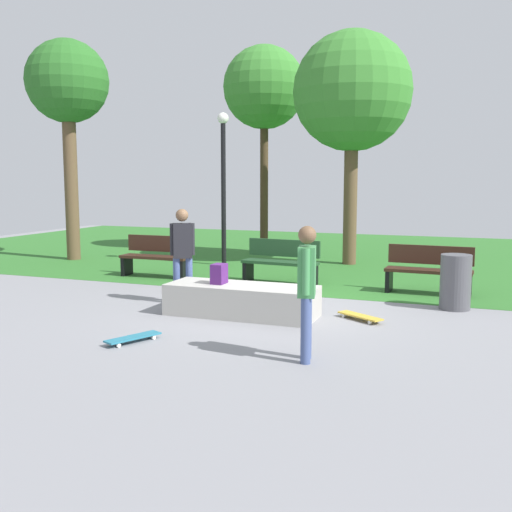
% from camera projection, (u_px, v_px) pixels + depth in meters
% --- Properties ---
extents(ground_plane, '(28.00, 28.00, 0.00)m').
position_uv_depth(ground_plane, '(274.00, 307.00, 10.49)').
color(ground_plane, gray).
extents(grass_lawn, '(26.60, 12.92, 0.01)m').
position_uv_depth(grass_lawn, '(361.00, 255.00, 17.47)').
color(grass_lawn, '#2D6B28').
rests_on(grass_lawn, ground_plane).
extents(concrete_ledge, '(2.41, 0.87, 0.50)m').
position_uv_depth(concrete_ledge, '(242.00, 300.00, 9.76)').
color(concrete_ledge, '#A8A59E').
rests_on(concrete_ledge, ground_plane).
extents(backpack_on_ledge, '(0.20, 0.28, 0.32)m').
position_uv_depth(backpack_on_ledge, '(219.00, 274.00, 9.84)').
color(backpack_on_ledge, '#4C1E66').
rests_on(backpack_on_ledge, concrete_ledge).
extents(skater_performing_trick, '(0.27, 0.42, 1.64)m').
position_uv_depth(skater_performing_trick, '(307.00, 283.00, 7.25)').
color(skater_performing_trick, '#3F5184').
rests_on(skater_performing_trick, ground_plane).
extents(skater_watching, '(0.38, 0.34, 1.66)m').
position_uv_depth(skater_watching, '(183.00, 249.00, 10.62)').
color(skater_watching, '#3F5184').
rests_on(skater_watching, ground_plane).
extents(skateboard_by_ledge, '(0.50, 0.81, 0.08)m').
position_uv_depth(skateboard_by_ledge, '(133.00, 338.00, 8.20)').
color(skateboard_by_ledge, teal).
rests_on(skateboard_by_ledge, ground_plane).
extents(skateboard_spare, '(0.78, 0.60, 0.08)m').
position_uv_depth(skateboard_spare, '(360.00, 316.00, 9.47)').
color(skateboard_spare, gold).
rests_on(skateboard_spare, ground_plane).
extents(park_bench_near_lamppost, '(1.63, 0.59, 0.91)m').
position_uv_depth(park_bench_near_lamppost, '(281.00, 261.00, 12.73)').
color(park_bench_near_lamppost, '#1E4223').
rests_on(park_bench_near_lamppost, ground_plane).
extents(park_bench_near_path, '(1.61, 0.49, 0.91)m').
position_uv_depth(park_bench_near_path, '(157.00, 255.00, 13.59)').
color(park_bench_near_path, '#331E14').
rests_on(park_bench_near_path, ground_plane).
extents(park_bench_by_oak, '(1.62, 0.53, 0.91)m').
position_uv_depth(park_bench_by_oak, '(429.00, 269.00, 11.59)').
color(park_bench_by_oak, '#331E14').
rests_on(park_bench_by_oak, ground_plane).
extents(tree_slender_maple, '(2.95, 2.95, 5.80)m').
position_uv_depth(tree_slender_maple, '(352.00, 93.00, 15.10)').
color(tree_slender_maple, brown).
rests_on(tree_slender_maple, grass_lawn).
extents(tree_young_birch, '(2.39, 2.39, 5.99)m').
position_uv_depth(tree_young_birch, '(264.00, 89.00, 17.64)').
color(tree_young_birch, '#42301E').
rests_on(tree_young_birch, grass_lawn).
extents(tree_tall_oak, '(2.16, 2.16, 5.78)m').
position_uv_depth(tree_tall_oak, '(67.00, 86.00, 15.96)').
color(tree_tall_oak, brown).
rests_on(tree_tall_oak, grass_lawn).
extents(lamp_post, '(0.28, 0.28, 3.79)m').
position_uv_depth(lamp_post, '(223.00, 172.00, 15.15)').
color(lamp_post, black).
rests_on(lamp_post, ground_plane).
extents(trash_bin, '(0.51, 0.51, 0.93)m').
position_uv_depth(trash_bin, '(456.00, 282.00, 10.22)').
color(trash_bin, '#4C4C51').
rests_on(trash_bin, ground_plane).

